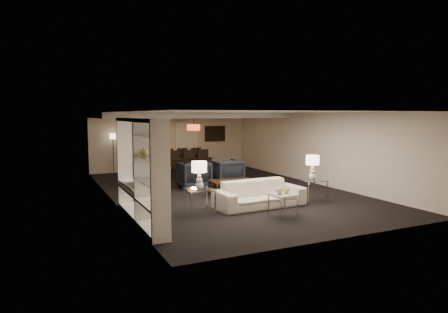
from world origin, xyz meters
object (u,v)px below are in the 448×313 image
marble_table (283,205)px  chair_fl (166,161)px  pendant_light (194,127)px  vase_blue (155,180)px  sofa (260,194)px  television (136,172)px  chair_nm (191,164)px  side_table_right (312,190)px  vase_amber (144,151)px  armchair_left (194,175)px  table_lamp_left (199,175)px  coffee_table (233,188)px  armchair_right (226,172)px  floor_speaker (124,183)px  chair_nr (205,163)px  floor_lamp (113,154)px  dining_table (185,166)px  side_table_left (199,201)px  chair_fr (194,160)px  chair_nl (176,165)px  table_lamp_right (312,167)px

marble_table → chair_fl: 7.88m
pendant_light → vase_blue: (-3.61, -7.35, -0.77)m
sofa → television: bearing=169.5°
pendant_light → chair_nm: size_ratio=0.49×
television → chair_nm: bearing=-33.1°
sofa → chair_nm: chair_nm is taller
side_table_right → vase_amber: (-4.88, -0.54, 1.34)m
armchair_left → table_lamp_left: size_ratio=1.44×
vase_amber → chair_nm: 6.95m
coffee_table → armchair_left: armchair_left is taller
armchair_right → floor_speaker: 3.82m
armchair_right → chair_nm: bearing=-79.4°
chair_nr → floor_lamp: (-3.16, 2.21, 0.30)m
dining_table → chair_fl: chair_fl is taller
table_lamp_left → floor_lamp: size_ratio=0.41×
armchair_left → vase_amber: 4.78m
pendant_light → side_table_right: 6.32m
side_table_left → floor_speaker: (-1.37, 2.27, 0.21)m
table_lamp_left → television: bearing=163.4°
table_lamp_left → chair_fl: 6.89m
side_table_right → chair_nm: size_ratio=0.62×
chair_nm → chair_fl: size_ratio=1.00×
pendant_light → television: 6.65m
pendant_light → side_table_right: bearing=-78.0°
chair_nr → chair_fr: size_ratio=1.00×
sofa → chair_nm: size_ratio=2.28×
table_lamp_left → floor_lamp: (-0.74, 7.67, -0.13)m
armchair_right → marble_table: armchair_right is taller
chair_nl → table_lamp_left: bearing=-106.2°
side_table_left → floor_speaker: bearing=121.2°
floor_speaker → sofa: bearing=-42.5°
coffee_table → side_table_right: (1.70, -1.60, 0.07)m
coffee_table → vase_blue: 4.45m
pendant_light → table_lamp_right: pendant_light is taller
vase_amber → chair_fl: 7.87m
pendant_light → floor_lamp: bearing=149.4°
side_table_right → vase_blue: vase_blue is taller
coffee_table → armchair_left: bearing=109.4°
sofa → chair_fl: (-0.48, 6.76, 0.18)m
armchair_right → television: television is taller
sofa → armchair_right: 3.36m
television → vase_blue: 1.81m
chair_nr → floor_lamp: bearing=139.9°
side_table_right → vase_blue: bearing=-164.3°
side_table_right → dining_table: size_ratio=0.33×
armchair_right → dining_table: (-0.48, 2.81, -0.09)m
sofa → table_lamp_right: size_ratio=3.53×
pendant_light → chair_fl: 1.84m
table_lamp_left → side_table_right: bearing=0.0°
side_table_left → chair_fl: size_ratio=0.62×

